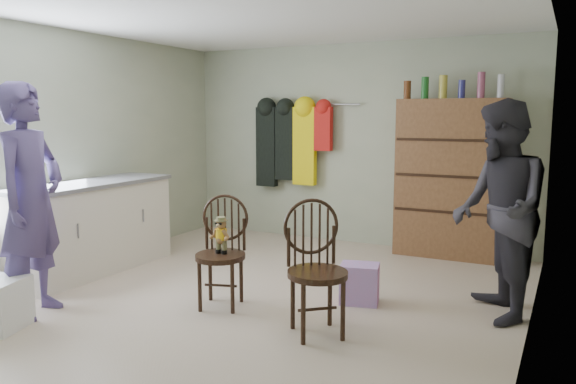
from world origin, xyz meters
The scene contains 10 objects.
ground_plane centered at (0.00, 0.00, 0.00)m, with size 5.00×5.00×0.00m, color beige.
room_walls centered at (0.00, 0.53, 1.58)m, with size 5.00×5.00×5.00m.
counter centered at (-1.95, 0.00, 0.47)m, with size 0.64×1.86×0.94m.
chair_front centered at (-0.14, -0.27, 0.53)m, with size 0.53×0.53×0.95m.
chair_far centered at (0.81, -0.46, 0.54)m, with size 0.63×0.63×1.00m.
striped_bag centered at (0.89, 0.31, 0.17)m, with size 0.33×0.25×0.34m, color pink.
person_left centered at (-1.40, -1.14, 0.94)m, with size 0.69×0.45×1.89m, color #52447D.
person_right centered at (1.98, 0.47, 0.88)m, with size 0.85×0.66×1.75m, color #2D2B33.
dresser centered at (1.25, 2.30, 0.91)m, with size 1.20×0.39×2.08m.
coat_rack centered at (-0.83, 2.38, 1.25)m, with size 1.42×0.12×1.09m.
Camera 1 is at (2.48, -4.17, 1.64)m, focal length 35.00 mm.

